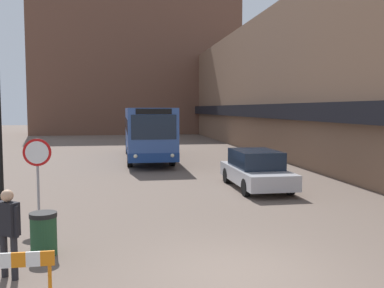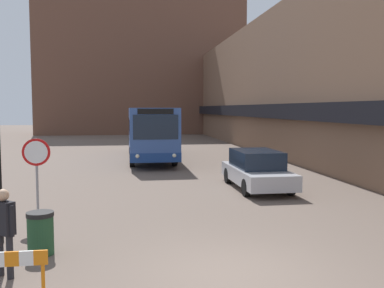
# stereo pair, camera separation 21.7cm
# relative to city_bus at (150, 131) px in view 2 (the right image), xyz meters

# --- Properties ---
(ground_plane) EXTENTS (160.00, 160.00, 0.00)m
(ground_plane) POSITION_rel_city_bus_xyz_m (0.51, -19.40, -1.77)
(ground_plane) COLOR #66564C
(building_row_right) EXTENTS (5.50, 60.00, 9.82)m
(building_row_right) POSITION_rel_city_bus_xyz_m (10.48, 4.60, 3.12)
(building_row_right) COLOR brown
(building_row_right) RESTS_ON ground_plane
(building_backdrop_far) EXTENTS (26.00, 8.00, 18.46)m
(building_backdrop_far) POSITION_rel_city_bus_xyz_m (0.51, 29.52, 7.45)
(building_backdrop_far) COLOR brown
(building_backdrop_far) RESTS_ON ground_plane
(city_bus) EXTENTS (2.64, 11.44, 3.25)m
(city_bus) POSITION_rel_city_bus_xyz_m (0.00, 0.00, 0.00)
(city_bus) COLOR #335193
(city_bus) RESTS_ON ground_plane
(parked_car_front) EXTENTS (1.91, 4.65, 1.54)m
(parked_car_front) POSITION_rel_city_bus_xyz_m (3.71, -10.81, -1.01)
(parked_car_front) COLOR #B7B7BC
(parked_car_front) RESTS_ON ground_plane
(stop_sign) EXTENTS (0.76, 0.08, 2.39)m
(stop_sign) POSITION_rel_city_bus_xyz_m (-3.92, -14.98, -0.04)
(stop_sign) COLOR gray
(stop_sign) RESTS_ON ground_plane
(street_lamp) EXTENTS (1.46, 0.36, 6.70)m
(street_lamp) POSITION_rel_city_bus_xyz_m (-4.18, -16.69, 2.35)
(street_lamp) COLOR black
(street_lamp) RESTS_ON ground_plane
(pedestrian) EXTENTS (0.48, 0.45, 1.70)m
(pedestrian) POSITION_rel_city_bus_xyz_m (-3.75, -18.89, -0.75)
(pedestrian) COLOR #232328
(pedestrian) RESTS_ON ground_plane
(trash_bin) EXTENTS (0.59, 0.59, 0.95)m
(trash_bin) POSITION_rel_city_bus_xyz_m (-3.34, -17.66, -1.30)
(trash_bin) COLOR #234C2D
(trash_bin) RESTS_ON ground_plane
(construction_barricade) EXTENTS (1.10, 0.06, 0.94)m
(construction_barricade) POSITION_rel_city_bus_xyz_m (-3.26, -20.27, -1.11)
(construction_barricade) COLOR orange
(construction_barricade) RESTS_ON ground_plane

